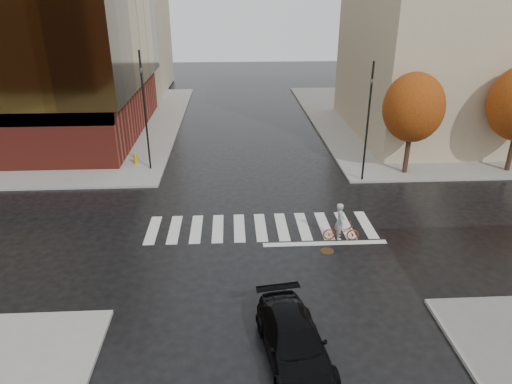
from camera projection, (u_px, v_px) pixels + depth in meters
ground at (261, 232)px, 23.01m from camera, size 120.00×120.00×0.00m
sidewalk_nw at (14, 125)px, 41.08m from camera, size 30.00×30.00×0.15m
sidewalk_ne at (467, 118)px, 43.20m from camera, size 30.00×30.00×0.15m
crosswalk at (261, 227)px, 23.46m from camera, size 12.00×3.00×0.01m
building_ne_tan at (464, 18)px, 35.67m from camera, size 16.00×16.00×18.00m
building_nw_far at (100, 0)px, 51.86m from camera, size 14.00×12.00×20.00m
tree_ne_a at (413, 108)px, 28.46m from camera, size 3.80×3.80×6.50m
sedan at (294, 341)px, 14.88m from camera, size 2.57×4.93×1.36m
cyclist at (341, 228)px, 22.01m from camera, size 1.77×0.75×1.96m
traffic_light_nw at (144, 103)px, 29.01m from camera, size 0.22×0.19×7.70m
traffic_light_ne at (368, 115)px, 27.35m from camera, size 0.20×0.22×7.31m
fire_hydrant at (136, 158)px, 31.50m from camera, size 0.27×0.27×0.76m
manhole at (327, 251)px, 21.33m from camera, size 0.80×0.80×0.01m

